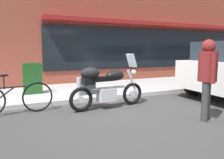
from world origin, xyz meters
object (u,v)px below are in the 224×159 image
pedestrian_walking (208,70)px  sandwich_board_sign (33,79)px  parked_bicycle (14,98)px  touring_motorcycle (103,85)px

pedestrian_walking → sandwich_board_sign: pedestrian_walking is taller
pedestrian_walking → parked_bicycle: bearing=149.0°
touring_motorcycle → pedestrian_walking: 2.46m
touring_motorcycle → sandwich_board_sign: 2.54m
parked_bicycle → sandwich_board_sign: (0.61, 1.73, 0.22)m
touring_motorcycle → pedestrian_walking: pedestrian_walking is taller
touring_motorcycle → parked_bicycle: touring_motorcycle is taller
pedestrian_walking → sandwich_board_sign: size_ratio=1.77×
parked_bicycle → sandwich_board_sign: sandwich_board_sign is taller
parked_bicycle → sandwich_board_sign: 1.84m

